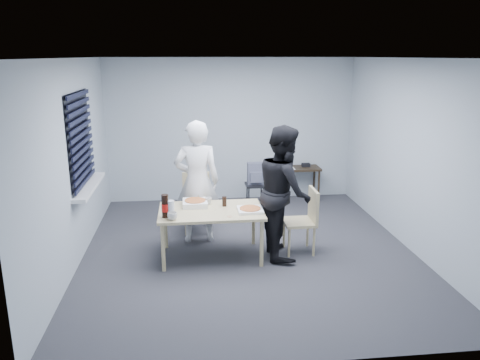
{
  "coord_description": "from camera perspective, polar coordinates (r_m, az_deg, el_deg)",
  "views": [
    {
      "loc": [
        -0.8,
        -5.98,
        2.63
      ],
      "look_at": [
        -0.11,
        0.1,
        0.99
      ],
      "focal_mm": 35.0,
      "sensor_mm": 36.0,
      "label": 1
    }
  ],
  "objects": [
    {
      "name": "papers",
      "position": [
        8.68,
        5.75,
        1.51
      ],
      "size": [
        0.3,
        0.37,
        0.01
      ],
      "primitive_type": "cube",
      "rotation": [
        0.0,
        0.0,
        -0.18
      ],
      "color": "white",
      "rests_on": "side_table"
    },
    {
      "name": "stool",
      "position": [
        8.18,
        1.86,
        -1.22
      ],
      "size": [
        0.33,
        0.33,
        0.46
      ],
      "color": "black",
      "rests_on": "ground"
    },
    {
      "name": "dining_table",
      "position": [
        6.19,
        -3.55,
        -4.19
      ],
      "size": [
        1.36,
        0.86,
        0.66
      ],
      "color": "#C7BA84",
      "rests_on": "ground"
    },
    {
      "name": "pizza_box_b",
      "position": [
        6.11,
        1.24,
        -3.63
      ],
      "size": [
        0.32,
        0.32,
        0.05
      ],
      "rotation": [
        0.0,
        0.0,
        -0.39
      ],
      "color": "white",
      "rests_on": "dining_table"
    },
    {
      "name": "room",
      "position": [
        6.65,
        -18.57,
        3.86
      ],
      "size": [
        5.0,
        5.0,
        5.0
      ],
      "color": "#2D2C32",
      "rests_on": "ground"
    },
    {
      "name": "side_table",
      "position": [
        8.75,
        6.67,
        1.04
      ],
      "size": [
        0.93,
        0.41,
        0.62
      ],
      "color": "#302417",
      "rests_on": "ground"
    },
    {
      "name": "mug_b",
      "position": [
        6.4,
        -3.88,
        -2.56
      ],
      "size": [
        0.1,
        0.1,
        0.09
      ],
      "primitive_type": "imported",
      "color": "silver",
      "rests_on": "dining_table"
    },
    {
      "name": "pizza_box_a",
      "position": [
        6.35,
        -5.49,
        -2.79
      ],
      "size": [
        0.33,
        0.33,
        0.08
      ],
      "rotation": [
        0.0,
        0.0,
        0.22
      ],
      "color": "white",
      "rests_on": "dining_table"
    },
    {
      "name": "backpack",
      "position": [
        8.09,
        1.89,
        0.76
      ],
      "size": [
        0.27,
        0.2,
        0.38
      ],
      "rotation": [
        0.0,
        0.0,
        0.33
      ],
      "color": "slate",
      "rests_on": "stool"
    },
    {
      "name": "black_box",
      "position": [
        8.81,
        8.03,
        1.83
      ],
      "size": [
        0.16,
        0.13,
        0.06
      ],
      "primitive_type": "cube",
      "rotation": [
        0.0,
        0.0,
        -0.14
      ],
      "color": "black",
      "rests_on": "side_table"
    },
    {
      "name": "cola_glass",
      "position": [
        6.3,
        -1.92,
        -2.61
      ],
      "size": [
        0.07,
        0.07,
        0.13
      ],
      "primitive_type": "cylinder",
      "rotation": [
        0.0,
        0.0,
        -0.26
      ],
      "color": "black",
      "rests_on": "dining_table"
    },
    {
      "name": "mug_a",
      "position": [
        5.84,
        -8.24,
        -4.39
      ],
      "size": [
        0.17,
        0.17,
        0.1
      ],
      "primitive_type": "imported",
      "rotation": [
        0.0,
        0.0,
        0.52
      ],
      "color": "silver",
      "rests_on": "dining_table"
    },
    {
      "name": "rubber_band",
      "position": [
        5.91,
        -1.24,
        -4.48
      ],
      "size": [
        0.06,
        0.06,
        0.0
      ],
      "primitive_type": "torus",
      "rotation": [
        0.0,
        0.0,
        0.15
      ],
      "color": "red",
      "rests_on": "dining_table"
    },
    {
      "name": "soda_bottle",
      "position": [
        5.92,
        -9.11,
        -3.21
      ],
      "size": [
        0.09,
        0.09,
        0.3
      ],
      "rotation": [
        0.0,
        0.0,
        0.32
      ],
      "color": "black",
      "rests_on": "dining_table"
    },
    {
      "name": "chair_right",
      "position": [
        6.44,
        7.99,
        -4.39
      ],
      "size": [
        0.42,
        0.42,
        0.89
      ],
      "color": "#C7BA84",
      "rests_on": "ground"
    },
    {
      "name": "person_white",
      "position": [
        6.69,
        -5.26,
        -0.24
      ],
      "size": [
        0.65,
        0.42,
        1.77
      ],
      "primitive_type": "imported",
      "rotation": [
        0.0,
        0.0,
        3.14
      ],
      "color": "white",
      "rests_on": "ground"
    },
    {
      "name": "person_black",
      "position": [
        6.22,
        5.36,
        -1.42
      ],
      "size": [
        0.47,
        0.86,
        1.77
      ],
      "primitive_type": "imported",
      "rotation": [
        0.0,
        0.0,
        1.57
      ],
      "color": "black",
      "rests_on": "ground"
    },
    {
      "name": "plastic_cups",
      "position": [
        5.93,
        -8.43,
        -3.5
      ],
      "size": [
        0.1,
        0.1,
        0.22
      ],
      "primitive_type": "cylinder",
      "rotation": [
        0.0,
        0.0,
        0.12
      ],
      "color": "silver",
      "rests_on": "dining_table"
    },
    {
      "name": "chair_far",
      "position": [
        7.23,
        -5.33,
        -2.14
      ],
      "size": [
        0.42,
        0.42,
        0.89
      ],
      "color": "#C7BA84",
      "rests_on": "ground"
    }
  ]
}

